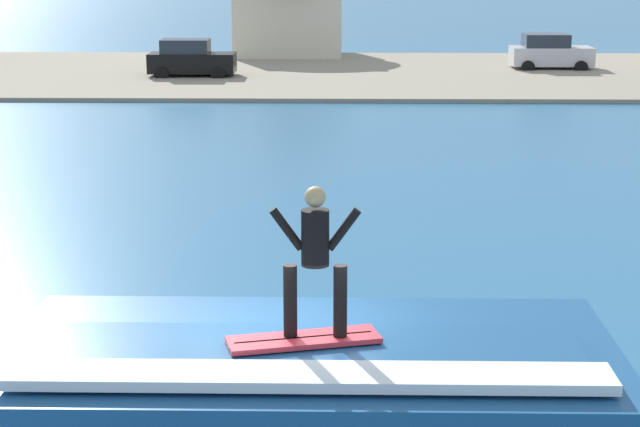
% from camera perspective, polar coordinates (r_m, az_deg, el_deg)
% --- Properties ---
extents(wave_crest, '(7.28, 3.75, 1.56)m').
position_cam_1_polar(wave_crest, '(13.25, -0.44, -9.63)').
color(wave_crest, '#1F5489').
rests_on(wave_crest, ground_plane).
extents(surfboard, '(1.83, 0.96, 0.06)m').
position_cam_1_polar(surfboard, '(12.66, -0.86, -6.59)').
color(surfboard, '#D8333F').
rests_on(surfboard, wave_crest).
extents(surfer, '(1.04, 0.32, 1.77)m').
position_cam_1_polar(surfer, '(12.39, -0.25, -2.10)').
color(surfer, black).
rests_on(surfer, surfboard).
extents(shoreline_bank, '(120.00, 19.58, 0.17)m').
position_cam_1_polar(shoreline_bank, '(53.22, 0.32, 7.32)').
color(shoreline_bank, gray).
rests_on(shoreline_bank, ground_plane).
extents(car_near_shore, '(3.99, 2.09, 1.86)m').
position_cam_1_polar(car_near_shore, '(51.72, -6.76, 8.00)').
color(car_near_shore, black).
rests_on(car_near_shore, ground_plane).
extents(car_far_shore, '(3.96, 2.29, 1.86)m').
position_cam_1_polar(car_far_shore, '(55.81, 11.89, 8.22)').
color(car_far_shore, silver).
rests_on(car_far_shore, ground_plane).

